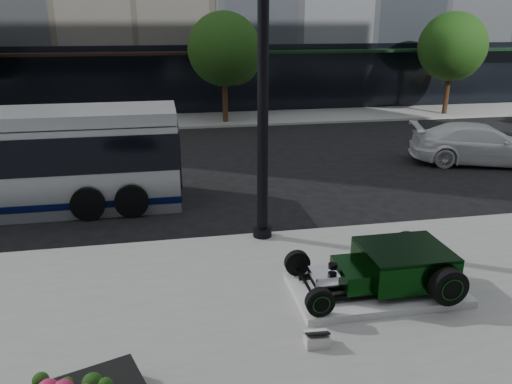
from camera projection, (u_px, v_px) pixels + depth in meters
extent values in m
plane|color=black|center=(249.00, 210.00, 14.91)|extent=(120.00, 120.00, 0.00)
cube|color=gray|center=(206.00, 120.00, 27.88)|extent=(70.00, 4.00, 0.12)
cube|color=black|center=(20.00, 84.00, 27.52)|extent=(22.00, 0.50, 4.00)
cube|color=black|center=(406.00, 76.00, 31.58)|extent=(24.00, 0.50, 4.00)
cube|color=black|center=(12.00, 55.00, 26.44)|extent=(22.00, 1.60, 0.15)
cube|color=black|center=(413.00, 50.00, 30.50)|extent=(24.00, 1.60, 0.15)
cylinder|color=black|center=(225.00, 97.00, 26.69)|extent=(0.28, 0.28, 2.60)
sphere|color=#11330E|center=(224.00, 49.00, 25.86)|extent=(3.80, 3.80, 3.80)
sphere|color=#11330E|center=(235.00, 60.00, 26.45)|extent=(2.60, 2.60, 2.60)
cylinder|color=black|center=(447.00, 91.00, 28.98)|extent=(0.28, 0.28, 2.60)
sphere|color=#11330E|center=(452.00, 47.00, 28.16)|extent=(3.80, 3.80, 3.80)
sphere|color=#11330E|center=(458.00, 57.00, 28.74)|extent=(2.60, 2.60, 2.60)
cube|color=silver|center=(376.00, 289.00, 10.13)|extent=(3.40, 1.80, 0.15)
cube|color=black|center=(386.00, 293.00, 9.66)|extent=(3.00, 0.08, 0.10)
cube|color=black|center=(368.00, 271.00, 10.49)|extent=(3.00, 0.08, 0.10)
cube|color=black|center=(403.00, 264.00, 10.06)|extent=(1.70, 1.45, 0.62)
cube|color=black|center=(405.00, 249.00, 9.95)|extent=(1.70, 1.45, 0.06)
cube|color=black|center=(351.00, 274.00, 9.90)|extent=(0.55, 1.05, 0.38)
cube|color=silver|center=(325.00, 279.00, 9.82)|extent=(0.55, 0.55, 0.34)
cylinder|color=black|center=(333.00, 266.00, 9.76)|extent=(0.18, 0.18, 0.10)
cylinder|color=black|center=(308.00, 286.00, 9.80)|extent=(0.06, 1.55, 0.06)
cylinder|color=black|center=(448.00, 286.00, 9.39)|extent=(0.72, 0.24, 0.72)
cylinder|color=black|center=(452.00, 290.00, 9.27)|extent=(0.37, 0.02, 0.37)
torus|color=#0A3C0E|center=(453.00, 290.00, 9.26)|extent=(0.44, 0.02, 0.44)
cylinder|color=black|center=(406.00, 248.00, 10.96)|extent=(0.72, 0.24, 0.72)
cylinder|color=black|center=(404.00, 246.00, 11.08)|extent=(0.37, 0.02, 0.37)
torus|color=#0A3C0E|center=(403.00, 245.00, 11.09)|extent=(0.44, 0.02, 0.44)
cylinder|color=black|center=(320.00, 302.00, 9.04)|extent=(0.54, 0.16, 0.54)
cylinder|color=black|center=(321.00, 305.00, 8.96)|extent=(0.28, 0.02, 0.28)
torus|color=#0A3C0E|center=(322.00, 305.00, 8.95)|extent=(0.34, 0.02, 0.34)
cylinder|color=black|center=(297.00, 263.00, 10.49)|extent=(0.54, 0.16, 0.54)
cylinder|color=black|center=(296.00, 261.00, 10.57)|extent=(0.28, 0.02, 0.28)
torus|color=#0A3C0E|center=(296.00, 261.00, 10.58)|extent=(0.34, 0.02, 0.34)
cube|color=silver|center=(317.00, 339.00, 8.49)|extent=(0.42, 0.32, 0.22)
cube|color=black|center=(317.00, 333.00, 8.45)|extent=(0.42, 0.31, 0.15)
cylinder|color=black|center=(263.00, 60.00, 11.38)|extent=(0.26, 0.26, 8.77)
cylinder|color=black|center=(262.00, 232.00, 12.79)|extent=(0.48, 0.48, 0.22)
sphere|color=#C32253|center=(103.00, 383.00, 6.94)|extent=(0.24, 0.24, 0.24)
sphere|color=#11330E|center=(122.00, 380.00, 6.99)|extent=(0.24, 0.24, 0.24)
cube|color=black|center=(178.00, 151.00, 15.34)|extent=(0.06, 2.30, 1.70)
cylinder|color=black|center=(88.00, 204.00, 14.02)|extent=(0.96, 0.28, 0.96)
cylinder|color=black|center=(98.00, 177.00, 16.43)|extent=(0.96, 0.28, 0.96)
cylinder|color=black|center=(132.00, 201.00, 14.23)|extent=(0.96, 0.28, 0.96)
cylinder|color=black|center=(135.00, 175.00, 16.65)|extent=(0.96, 0.28, 0.96)
imported|color=white|center=(481.00, 144.00, 19.47)|extent=(5.72, 3.70, 1.54)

